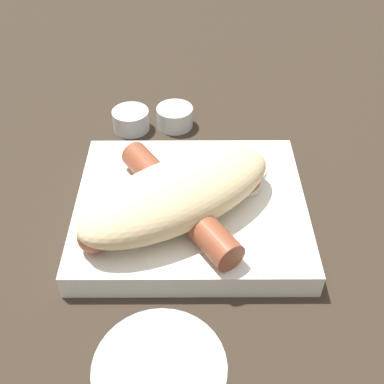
# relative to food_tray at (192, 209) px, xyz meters

# --- Properties ---
(ground_plane) EXTENTS (3.00, 3.00, 0.00)m
(ground_plane) POSITION_rel_food_tray_xyz_m (0.00, 0.00, -0.01)
(ground_plane) COLOR #33281E
(food_tray) EXTENTS (0.23, 0.20, 0.03)m
(food_tray) POSITION_rel_food_tray_xyz_m (0.00, 0.00, 0.00)
(food_tray) COLOR white
(food_tray) RESTS_ON ground_plane
(bread_roll) EXTENTS (0.21, 0.18, 0.05)m
(bread_roll) POSITION_rel_food_tray_xyz_m (0.01, 0.02, 0.04)
(bread_roll) COLOR beige
(bread_roll) RESTS_ON food_tray
(sausage) EXTENTS (0.17, 0.16, 0.03)m
(sausage) POSITION_rel_food_tray_xyz_m (0.01, 0.02, 0.03)
(sausage) COLOR brown
(sausage) RESTS_ON food_tray
(pickled_veggies) EXTENTS (0.08, 0.07, 0.01)m
(pickled_veggies) POSITION_rel_food_tray_xyz_m (-0.04, -0.04, 0.01)
(pickled_veggies) COLOR #F99E4C
(pickled_veggies) RESTS_ON food_tray
(condiment_cup_near) EXTENTS (0.05, 0.05, 0.03)m
(condiment_cup_near) POSITION_rel_food_tray_xyz_m (0.02, -0.17, -0.00)
(condiment_cup_near) COLOR silver
(condiment_cup_near) RESTS_ON ground_plane
(condiment_cup_far) EXTENTS (0.05, 0.05, 0.03)m
(condiment_cup_far) POSITION_rel_food_tray_xyz_m (0.07, -0.16, -0.00)
(condiment_cup_far) COLOR silver
(condiment_cup_far) RESTS_ON ground_plane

